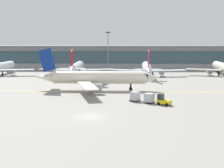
% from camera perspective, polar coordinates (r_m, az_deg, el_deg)
% --- Properties ---
extents(ground_plane, '(400.00, 400.00, 0.00)m').
position_cam_1_polar(ground_plane, '(51.55, -3.98, -5.90)').
color(ground_plane, gray).
extents(taxiway_centreline_stripe, '(109.97, 3.44, 0.01)m').
position_cam_1_polar(taxiway_centreline_stripe, '(75.36, -2.48, -1.37)').
color(taxiway_centreline_stripe, yellow).
rests_on(taxiway_centreline_stripe, ground_plane).
extents(terminal_concourse, '(199.07, 11.00, 9.60)m').
position_cam_1_polar(terminal_concourse, '(133.07, -0.82, 4.93)').
color(terminal_concourse, '#9EA3A8').
rests_on(terminal_concourse, ground_plane).
extents(gate_airplane_2, '(26.04, 27.91, 9.27)m').
position_cam_1_polar(gate_airplane_2, '(109.34, -6.40, 3.04)').
color(gate_airplane_2, silver).
rests_on(gate_airplane_2, ground_plane).
extents(gate_airplane_3, '(26.01, 27.98, 9.27)m').
position_cam_1_polar(gate_airplane_3, '(106.85, 6.32, 2.92)').
color(gate_airplane_3, white).
rests_on(gate_airplane_3, ground_plane).
extents(gate_airplane_4, '(26.00, 27.98, 9.27)m').
position_cam_1_polar(gate_airplane_4, '(114.61, 19.53, 2.86)').
color(gate_airplane_4, silver).
rests_on(gate_airplane_4, ground_plane).
extents(taxiing_regional_jet, '(30.96, 28.83, 10.27)m').
position_cam_1_polar(taxiing_regional_jet, '(76.93, -2.70, 1.14)').
color(taxiing_regional_jet, silver).
rests_on(taxiing_regional_jet, ground_plane).
extents(baggage_tug, '(2.94, 2.62, 2.10)m').
position_cam_1_polar(baggage_tug, '(60.85, 9.23, -2.94)').
color(baggage_tug, yellow).
rests_on(baggage_tug, ground_plane).
extents(cargo_dolly_lead, '(2.63, 2.50, 1.94)m').
position_cam_1_polar(cargo_dolly_lead, '(62.14, 6.74, -2.50)').
color(cargo_dolly_lead, '#595B60').
rests_on(cargo_dolly_lead, ground_plane).
extents(cargo_dolly_trailing, '(2.63, 2.50, 1.94)m').
position_cam_1_polar(cargo_dolly_trailing, '(63.68, 4.18, -2.21)').
color(cargo_dolly_trailing, '#595B60').
rests_on(cargo_dolly_trailing, ground_plane).
extents(apron_light_mast_1, '(1.80, 0.36, 15.17)m').
position_cam_1_polar(apron_light_mast_1, '(124.29, -0.73, 6.25)').
color(apron_light_mast_1, gray).
rests_on(apron_light_mast_1, ground_plane).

